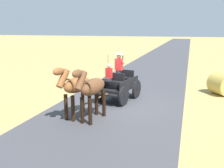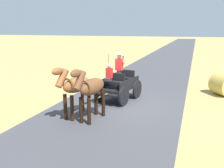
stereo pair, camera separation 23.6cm
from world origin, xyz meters
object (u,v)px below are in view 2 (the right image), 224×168
horse_drawn_carriage (119,85)px  horse_near_side (91,88)px  hay_bale (224,85)px  horse_off_side (75,86)px

horse_drawn_carriage → horse_near_side: size_ratio=2.04×
horse_drawn_carriage → hay_bale: (-5.19, -2.80, -0.22)m
hay_bale → horse_drawn_carriage: bearing=28.3°
horse_drawn_carriage → hay_bale: bearing=-151.7°
horse_off_side → hay_bale: horse_off_side is taller
horse_near_side → horse_off_side: (0.76, -0.15, 0.00)m
horse_near_side → hay_bale: 7.99m
horse_near_side → hay_bale: size_ratio=1.84×
horse_near_side → horse_off_side: 0.77m
horse_drawn_carriage → horse_off_side: (0.97, 2.90, 0.51)m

